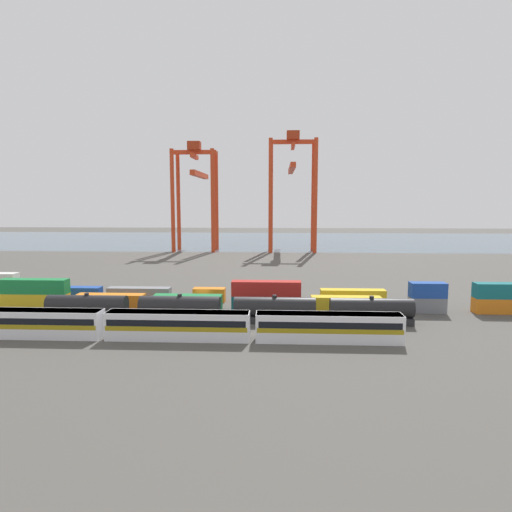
% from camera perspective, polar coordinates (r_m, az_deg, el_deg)
% --- Properties ---
extents(ground_plane, '(420.00, 420.00, 0.00)m').
position_cam_1_polar(ground_plane, '(123.70, -3.75, -1.93)').
color(ground_plane, '#4C4944').
extents(harbour_water, '(400.00, 110.00, 0.01)m').
position_cam_1_polar(harbour_water, '(224.51, -0.77, 2.04)').
color(harbour_water, '#475B6B').
rests_on(harbour_water, ground_plane).
extents(passenger_train, '(61.28, 3.14, 3.90)m').
position_cam_1_polar(passenger_train, '(63.31, -9.93, -8.57)').
color(passenger_train, silver).
rests_on(passenger_train, ground_plane).
extents(freight_tank_row, '(57.97, 2.98, 4.44)m').
position_cam_1_polar(freight_tank_row, '(71.21, -3.73, -6.77)').
color(freight_tank_row, '#232326').
rests_on(freight_tank_row, ground_plane).
extents(shipping_container_0, '(12.10, 2.44, 2.60)m').
position_cam_1_polar(shipping_container_0, '(90.16, -26.38, -5.10)').
color(shipping_container_0, gold).
rests_on(shipping_container_0, ground_plane).
extents(shipping_container_1, '(12.10, 2.44, 2.60)m').
position_cam_1_polar(shipping_container_1, '(89.69, -26.47, -3.48)').
color(shipping_container_1, '#197538').
rests_on(shipping_container_1, shipping_container_0).
extents(shipping_container_2, '(12.10, 2.44, 2.60)m').
position_cam_1_polar(shipping_container_2, '(84.29, -18.05, -5.52)').
color(shipping_container_2, orange).
rests_on(shipping_container_2, ground_plane).
extents(shipping_container_3, '(12.10, 2.44, 2.60)m').
position_cam_1_polar(shipping_container_3, '(80.42, -8.70, -5.84)').
color(shipping_container_3, '#197538').
rests_on(shipping_container_3, ground_plane).
extents(shipping_container_4, '(12.10, 2.44, 2.60)m').
position_cam_1_polar(shipping_container_4, '(78.85, 1.31, -6.02)').
color(shipping_container_4, '#146066').
rests_on(shipping_container_4, ground_plane).
extents(shipping_container_5, '(12.10, 2.44, 2.60)m').
position_cam_1_polar(shipping_container_5, '(78.31, 1.32, -4.17)').
color(shipping_container_5, '#AD211C').
rests_on(shipping_container_5, shipping_container_4).
extents(shipping_container_6, '(12.10, 2.44, 2.60)m').
position_cam_1_polar(shipping_container_6, '(79.71, 11.42, -6.01)').
color(shipping_container_6, gold).
rests_on(shipping_container_6, ground_plane).
extents(shipping_container_7, '(6.04, 2.44, 2.60)m').
position_cam_1_polar(shipping_container_7, '(82.94, 21.02, -5.84)').
color(shipping_container_7, slate).
rests_on(shipping_container_7, ground_plane).
extents(shipping_container_8, '(6.04, 2.44, 2.60)m').
position_cam_1_polar(shipping_container_8, '(82.43, 21.10, -4.07)').
color(shipping_container_8, '#1C4299').
rests_on(shipping_container_8, shipping_container_7).
extents(shipping_container_9, '(12.10, 2.44, 2.60)m').
position_cam_1_polar(shipping_container_9, '(88.26, 29.67, -5.54)').
color(shipping_container_9, orange).
rests_on(shipping_container_9, ground_plane).
extents(shipping_container_10, '(12.10, 2.44, 2.60)m').
position_cam_1_polar(shipping_container_10, '(87.78, 29.77, -3.88)').
color(shipping_container_10, '#146066').
rests_on(shipping_container_10, shipping_container_9).
extents(shipping_container_11, '(6.04, 2.44, 2.60)m').
position_cam_1_polar(shipping_container_11, '(100.72, -29.66, -4.10)').
color(shipping_container_11, gold).
rests_on(shipping_container_11, ground_plane).
extents(shipping_container_12, '(6.04, 2.44, 2.60)m').
position_cam_1_polar(shipping_container_12, '(100.30, -29.75, -2.64)').
color(shipping_container_12, silver).
rests_on(shipping_container_12, shipping_container_11).
extents(shipping_container_13, '(12.10, 2.44, 2.60)m').
position_cam_1_polar(shipping_container_13, '(94.13, -22.64, -4.43)').
color(shipping_container_13, '#1C4299').
rests_on(shipping_container_13, ground_plane).
extents(shipping_container_14, '(12.10, 2.44, 2.60)m').
position_cam_1_polar(shipping_container_14, '(89.16, -14.69, -4.73)').
color(shipping_container_14, slate).
rests_on(shipping_container_14, ground_plane).
extents(shipping_container_15, '(6.04, 2.44, 2.60)m').
position_cam_1_polar(shipping_container_15, '(86.07, -5.99, -4.96)').
color(shipping_container_15, orange).
rests_on(shipping_container_15, ground_plane).
extents(shipping_container_16, '(6.04, 2.44, 2.60)m').
position_cam_1_polar(shipping_container_16, '(85.07, 3.15, -5.07)').
color(shipping_container_16, '#AD211C').
rests_on(shipping_container_16, ground_plane).
extents(shipping_container_17, '(12.10, 2.44, 2.60)m').
position_cam_1_polar(shipping_container_17, '(86.23, 12.26, -5.06)').
color(shipping_container_17, gold).
rests_on(shipping_container_17, ground_plane).
extents(gantry_crane_west, '(16.87, 33.30, 41.96)m').
position_cam_1_polar(gantry_crane_west, '(178.09, -7.68, 8.95)').
color(gantry_crane_west, red).
rests_on(gantry_crane_west, ground_plane).
extents(gantry_crane_central, '(18.22, 40.95, 45.58)m').
position_cam_1_polar(gantry_crane_central, '(176.39, 4.67, 9.76)').
color(gantry_crane_central, red).
rests_on(gantry_crane_central, ground_plane).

